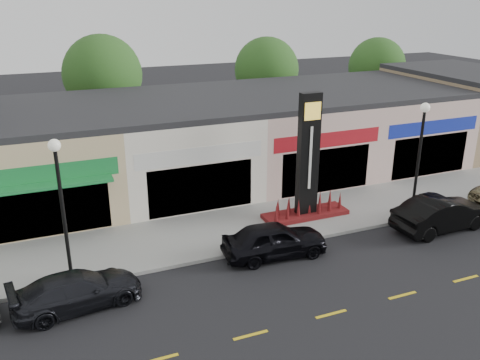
{
  "coord_description": "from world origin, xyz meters",
  "views": [
    {
      "loc": [
        -8.44,
        -15.38,
        10.32
      ],
      "look_at": [
        -0.5,
        4.0,
        2.56
      ],
      "focal_mm": 38.0,
      "sensor_mm": 36.0,
      "label": 1
    }
  ],
  "objects_px": {
    "pylon_sign": "(307,175)",
    "car_black_conv": "(442,214)",
    "lamp_west_near": "(61,197)",
    "lamp_east_near": "(420,148)",
    "car_dark_sedan": "(77,291)",
    "car_black_sedan": "(274,240)"
  },
  "relations": [
    {
      "from": "pylon_sign",
      "to": "car_black_conv",
      "type": "distance_m",
      "value": 6.39
    },
    {
      "from": "lamp_west_near",
      "to": "pylon_sign",
      "type": "bearing_deg",
      "value": 8.77
    },
    {
      "from": "lamp_east_near",
      "to": "car_black_conv",
      "type": "xyz_separation_m",
      "value": [
        0.21,
        -1.7,
        -2.68
      ]
    },
    {
      "from": "pylon_sign",
      "to": "lamp_west_near",
      "type": "bearing_deg",
      "value": -171.23
    },
    {
      "from": "car_dark_sedan",
      "to": "lamp_east_near",
      "type": "bearing_deg",
      "value": -91.61
    },
    {
      "from": "lamp_east_near",
      "to": "pylon_sign",
      "type": "distance_m",
      "value": 5.42
    },
    {
      "from": "pylon_sign",
      "to": "car_black_sedan",
      "type": "height_order",
      "value": "pylon_sign"
    },
    {
      "from": "lamp_west_near",
      "to": "car_dark_sedan",
      "type": "height_order",
      "value": "lamp_west_near"
    },
    {
      "from": "car_dark_sedan",
      "to": "car_black_conv",
      "type": "relative_size",
      "value": 0.92
    },
    {
      "from": "car_dark_sedan",
      "to": "car_black_conv",
      "type": "height_order",
      "value": "car_black_conv"
    },
    {
      "from": "car_black_sedan",
      "to": "car_black_conv",
      "type": "xyz_separation_m",
      "value": [
        8.22,
        -0.63,
        0.05
      ]
    },
    {
      "from": "pylon_sign",
      "to": "car_black_sedan",
      "type": "distance_m",
      "value": 4.37
    },
    {
      "from": "lamp_west_near",
      "to": "lamp_east_near",
      "type": "height_order",
      "value": "same"
    },
    {
      "from": "pylon_sign",
      "to": "car_dark_sedan",
      "type": "distance_m",
      "value": 11.57
    },
    {
      "from": "lamp_west_near",
      "to": "car_black_conv",
      "type": "bearing_deg",
      "value": -5.99
    },
    {
      "from": "lamp_west_near",
      "to": "pylon_sign",
      "type": "height_order",
      "value": "pylon_sign"
    },
    {
      "from": "lamp_east_near",
      "to": "car_black_conv",
      "type": "height_order",
      "value": "lamp_east_near"
    },
    {
      "from": "car_black_sedan",
      "to": "car_black_conv",
      "type": "relative_size",
      "value": 0.9
    },
    {
      "from": "car_dark_sedan",
      "to": "car_black_conv",
      "type": "distance_m",
      "value": 16.13
    },
    {
      "from": "lamp_east_near",
      "to": "car_black_conv",
      "type": "relative_size",
      "value": 1.14
    },
    {
      "from": "pylon_sign",
      "to": "car_black_sedan",
      "type": "bearing_deg",
      "value": -137.46
    },
    {
      "from": "car_black_sedan",
      "to": "lamp_west_near",
      "type": "bearing_deg",
      "value": 85.95
    }
  ]
}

